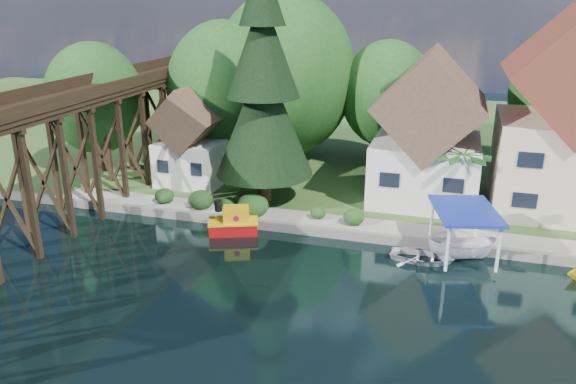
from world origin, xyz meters
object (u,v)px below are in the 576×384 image
Objects in this scene: house_center at (564,127)px; tugboat at (234,223)px; trestle_bridge at (61,148)px; shed at (193,142)px; palm_tree at (463,159)px; boat_white_a at (422,255)px; boat_canopy at (463,238)px; house_left at (427,137)px; conifer at (263,88)px.

tugboat is (-20.56, -9.61, -5.71)m from house_center.
tugboat is at bearing 8.56° from trestle_bridge.
shed is at bearing 130.26° from tugboat.
palm_tree reaches higher than boat_white_a.
palm_tree is at bearing 93.54° from boat_canopy.
boat_white_a is at bearing -106.54° from palm_tree.
house_center is 12.30m from boat_canopy.
house_center is (9.00, 0.50, 1.28)m from house_left.
house_left is at bearing 4.77° from shed.
house_center is at bearing 19.49° from trestle_bridge.
house_center reaches higher than shed.
boat_canopy is (2.19, 0.92, 0.98)m from boat_white_a.
palm_tree is 7.83m from boat_white_a.
boat_canopy is at bearing -86.46° from palm_tree.
trestle_bridge is 10.69m from shed.
boat_white_a is (0.69, -9.83, -4.75)m from house_left.
palm_tree is (-6.45, -4.07, -1.70)m from house_center.
house_left is 3.00× the size of tugboat.
boat_white_a is (11.83, -5.82, -8.41)m from conifer.
trestle_bridge is 4.01× the size of house_left.
tugboat is at bearing -141.77° from house_left.
trestle_bridge is 12.01× the size of tugboat.
house_left is at bearing 6.83° from boat_white_a.
house_left reaches higher than tugboat.
house_left reaches higher than shed.
tugboat is (-14.11, -5.54, -4.01)m from palm_tree.
house_left is 0.79× the size of house_center.
house_left reaches higher than boat_canopy.
conifer is at bearing 160.74° from boat_canopy.
conifer reaches higher than boat_white_a.
shed is 1.39× the size of boat_canopy.
palm_tree is 0.85× the size of boat_canopy.
trestle_bridge is 3.18× the size of house_center.
shed is (-18.00, -1.50, -1.31)m from house_left.
boat_white_a is (-8.31, -10.33, -6.03)m from house_center.
boat_canopy is at bearing -72.08° from house_left.
palm_tree is 1.28× the size of boat_white_a.
shed reaches higher than boat_canopy.
conifer is 3.57× the size of palm_tree.
house_center is at bearing 3.18° from house_left.
trestle_bridge is 14.11m from conifer.
boat_canopy is (2.88, -8.91, -3.77)m from house_left.
house_center is at bearing 25.05° from tugboat.
house_center reaches higher than boat_white_a.
boat_white_a is at bearing -85.98° from house_left.
house_center is 7.81m from palm_tree.
house_left is 4.41m from palm_tree.
tugboat is (-11.56, -9.11, -4.43)m from house_left.
trestle_bridge is 12.47m from tugboat.
conifer reaches higher than boat_canopy.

